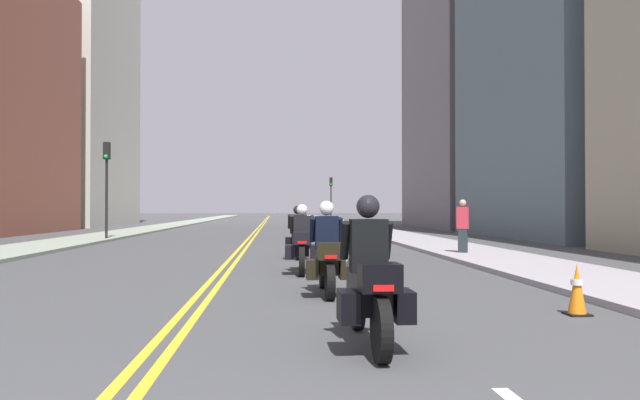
% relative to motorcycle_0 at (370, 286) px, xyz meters
% --- Properties ---
extents(ground_plane, '(264.00, 264.00, 0.00)m').
position_rel_motorcycle_0_xyz_m(ground_plane, '(-2.25, 43.25, -0.67)').
color(ground_plane, '#434446').
extents(sidewalk_left, '(2.88, 144.00, 0.12)m').
position_rel_motorcycle_0_xyz_m(sidewalk_left, '(-9.88, 43.25, -0.61)').
color(sidewalk_left, gray).
rests_on(sidewalk_left, ground).
extents(sidewalk_right, '(2.88, 144.00, 0.12)m').
position_rel_motorcycle_0_xyz_m(sidewalk_right, '(5.38, 43.25, -0.61)').
color(sidewalk_right, '#9C969C').
rests_on(sidewalk_right, ground).
extents(centreline_yellow_inner, '(0.12, 132.00, 0.01)m').
position_rel_motorcycle_0_xyz_m(centreline_yellow_inner, '(-2.37, 43.25, -0.66)').
color(centreline_yellow_inner, yellow).
rests_on(centreline_yellow_inner, ground).
extents(centreline_yellow_outer, '(0.12, 132.00, 0.01)m').
position_rel_motorcycle_0_xyz_m(centreline_yellow_outer, '(-2.13, 43.25, -0.66)').
color(centreline_yellow_outer, yellow).
rests_on(centreline_yellow_outer, ground).
extents(lane_dashes_white, '(0.14, 56.40, 0.01)m').
position_rel_motorcycle_0_xyz_m(lane_dashes_white, '(0.85, 24.25, -0.66)').
color(lane_dashes_white, silver).
rests_on(lane_dashes_white, ground).
extents(building_left_2, '(6.74, 16.33, 24.00)m').
position_rel_motorcycle_0_xyz_m(building_left_2, '(-18.21, 47.20, 11.34)').
color(building_left_2, beige).
rests_on(building_left_2, ground).
extents(building_right_2, '(9.48, 14.73, 26.55)m').
position_rel_motorcycle_0_xyz_m(building_right_2, '(15.08, 38.91, 12.61)').
color(building_right_2, slate).
rests_on(building_right_2, ground).
extents(motorcycle_0, '(0.76, 2.27, 1.66)m').
position_rel_motorcycle_0_xyz_m(motorcycle_0, '(0.00, 0.00, 0.00)').
color(motorcycle_0, black).
rests_on(motorcycle_0, ground).
extents(motorcycle_1, '(0.76, 2.10, 1.64)m').
position_rel_motorcycle_0_xyz_m(motorcycle_1, '(-0.13, 3.89, -0.02)').
color(motorcycle_1, black).
rests_on(motorcycle_1, ground).
extents(motorcycle_2, '(0.78, 2.26, 1.60)m').
position_rel_motorcycle_0_xyz_m(motorcycle_2, '(-0.40, 7.35, -0.01)').
color(motorcycle_2, black).
rests_on(motorcycle_2, ground).
extents(motorcycle_3, '(0.76, 2.10, 1.59)m').
position_rel_motorcycle_0_xyz_m(motorcycle_3, '(-0.35, 11.44, -0.02)').
color(motorcycle_3, black).
rests_on(motorcycle_3, ground).
extents(traffic_cone_0, '(0.31, 0.31, 0.73)m').
position_rel_motorcycle_0_xyz_m(traffic_cone_0, '(3.22, 1.67, -0.30)').
color(traffic_cone_0, black).
rests_on(traffic_cone_0, ground).
extents(traffic_light_near, '(0.28, 0.38, 4.58)m').
position_rel_motorcycle_0_xyz_m(traffic_light_near, '(-8.84, 21.71, 2.49)').
color(traffic_light_near, black).
rests_on(traffic_light_near, ground).
extents(traffic_light_far, '(0.28, 0.38, 4.50)m').
position_rel_motorcycle_0_xyz_m(traffic_light_far, '(4.34, 50.64, 2.44)').
color(traffic_light_far, black).
rests_on(traffic_light_far, ground).
extents(pedestrian_0, '(0.42, 0.35, 1.78)m').
position_rel_motorcycle_0_xyz_m(pedestrian_0, '(4.84, 11.79, 0.26)').
color(pedestrian_0, '#242B30').
rests_on(pedestrian_0, ground).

